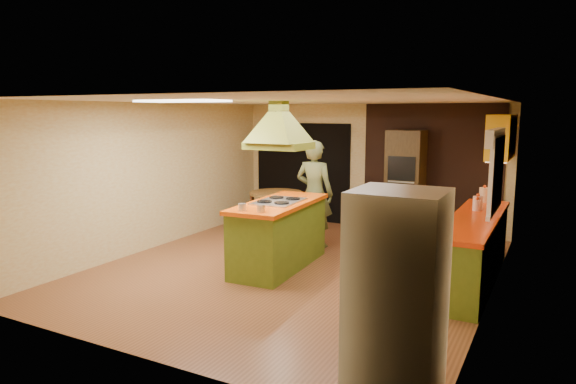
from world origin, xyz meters
The scene contains 21 objects.
ground centered at (0.00, 0.00, 0.00)m, with size 6.50×6.50×0.00m, color brown.
room_walls centered at (0.00, 0.00, 1.25)m, with size 5.50×6.50×6.50m.
ceiling_plane centered at (0.00, 0.00, 2.50)m, with size 6.50×6.50×0.00m, color silver.
brick_panel centered at (1.25, 3.23, 1.25)m, with size 2.64×0.03×2.50m, color #381E14.
nook_opening centered at (-1.50, 3.23, 1.05)m, with size 2.20×0.03×2.10m, color black.
right_counter centered at (2.45, 0.60, 0.46)m, with size 0.62×3.05×0.92m.
upper_cabinets centered at (2.57, 2.20, 1.95)m, with size 0.34×1.40×0.70m, color yellow.
window_right centered at (2.70, 0.40, 1.77)m, with size 0.12×1.35×1.06m.
fluor_panel centered at (-1.10, -1.20, 2.48)m, with size 1.20×0.60×0.03m, color white.
kitchen_island centered at (-0.26, -0.06, 0.51)m, with size 0.93×2.08×1.03m.
range_hood centered at (-0.26, -0.06, 2.26)m, with size 0.91×0.67×0.78m.
man centered at (-0.31, 1.31, 0.93)m, with size 0.68×0.45×1.86m, color #4C512A.
refrigerator centered at (2.33, -2.78, 0.87)m, with size 0.72×0.68×1.74m, color silver.
wall_oven centered at (0.84, 2.95, 1.00)m, with size 0.67×0.61×2.00m.
dining_table centered at (-1.46, 1.99, 0.55)m, with size 1.05×1.05×0.78m.
chair_left centered at (-2.16, 1.89, 0.36)m, with size 0.39×0.39×0.71m, color brown, non-canonical shape.
chair_near centered at (-1.21, 1.34, 0.36)m, with size 0.40×0.40×0.73m, color brown, non-canonical shape.
pendant_lamp centered at (-1.46, 1.99, 1.90)m, with size 0.37×0.37×0.24m, color #FF9E3F.
canister_large centered at (2.40, 1.87, 1.04)m, with size 0.16×0.16×0.23m, color #EFE2C0.
canister_medium centered at (2.40, 1.16, 1.02)m, with size 0.14×0.14×0.20m, color #FFE6CD.
canister_small centered at (2.40, 1.09, 1.00)m, with size 0.12×0.12×0.16m, color #F8E2C7.
Camera 1 is at (3.41, -6.68, 2.35)m, focal length 32.00 mm.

